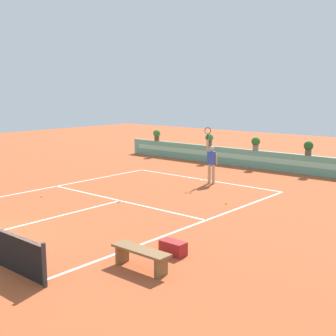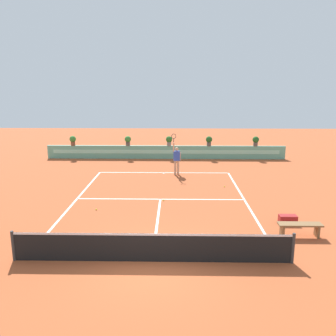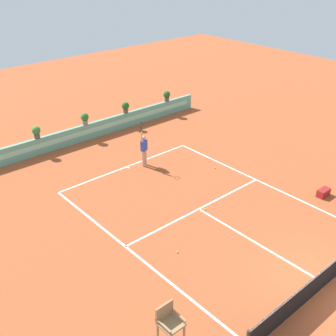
{
  "view_description": "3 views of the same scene",
  "coord_description": "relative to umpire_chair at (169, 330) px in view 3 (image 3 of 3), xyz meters",
  "views": [
    {
      "loc": [
        12.37,
        -5.2,
        4.2
      ],
      "look_at": [
        0.32,
        8.9,
        1.0
      ],
      "focal_mm": 47.69,
      "sensor_mm": 36.0,
      "label": 1
    },
    {
      "loc": [
        0.72,
        -10.45,
        5.47
      ],
      "look_at": [
        0.32,
        8.9,
        1.0
      ],
      "focal_mm": 38.48,
      "sensor_mm": 36.0,
      "label": 2
    },
    {
      "loc": [
        -11.71,
        -4.89,
        10.71
      ],
      "look_at": [
        0.32,
        8.9,
        1.0
      ],
      "focal_mm": 45.57,
      "sensor_mm": 36.0,
      "label": 3
    }
  ],
  "objects": [
    {
      "name": "tennis_ball_mid_court",
      "position": [
        9.73,
        7.37,
        -1.31
      ],
      "size": [
        0.07,
        0.07,
        0.07
      ],
      "primitive_type": "sphere",
      "color": "#CCE033",
      "rests_on": "ground"
    },
    {
      "name": "ground_plane",
      "position": [
        6.29,
        4.74,
        -1.34
      ],
      "size": [
        60.0,
        60.0,
        0.0
      ],
      "primitive_type": "plane",
      "color": "#A84C28"
    },
    {
      "name": "umpire_chair",
      "position": [
        0.0,
        0.0,
        0.0
      ],
      "size": [
        0.6,
        0.6,
        2.14
      ],
      "color": "#99754C",
      "rests_on": "ground"
    },
    {
      "name": "potted_plant_right",
      "position": [
        9.55,
        15.13,
        0.07
      ],
      "size": [
        0.48,
        0.48,
        0.72
      ],
      "color": "#514C47",
      "rests_on": "back_wall_barrier"
    },
    {
      "name": "court_lines",
      "position": [
        6.29,
        5.45,
        -1.34
      ],
      "size": [
        8.32,
        11.94,
        0.01
      ],
      "color": "white",
      "rests_on": "ground"
    },
    {
      "name": "tennis_player",
      "position": [
        7.1,
        10.13,
        -0.29
      ],
      "size": [
        0.59,
        0.32,
        2.58
      ],
      "color": "tan",
      "rests_on": "ground"
    },
    {
      "name": "tennis_ball_near_baseline",
      "position": [
        3.48,
        3.5,
        -1.31
      ],
      "size": [
        0.07,
        0.07,
        0.07
      ],
      "primitive_type": "sphere",
      "color": "#CCE033",
      "rests_on": "ground"
    },
    {
      "name": "tennis_ball_by_sideline",
      "position": [
        6.46,
        4.9,
        -1.31
      ],
      "size": [
        0.07,
        0.07,
        0.07
      ],
      "primitive_type": "sphere",
      "color": "#CCE033",
      "rests_on": "ground"
    },
    {
      "name": "potted_plant_centre",
      "position": [
        6.55,
        15.13,
        0.07
      ],
      "size": [
        0.48,
        0.48,
        0.72
      ],
      "color": "gray",
      "rests_on": "back_wall_barrier"
    },
    {
      "name": "net",
      "position": [
        6.29,
        -1.26,
        -0.83
      ],
      "size": [
        8.92,
        0.1,
        1.0
      ],
      "color": "#333333",
      "rests_on": "ground"
    },
    {
      "name": "potted_plant_left",
      "position": [
        3.44,
        15.13,
        0.07
      ],
      "size": [
        0.48,
        0.48,
        0.72
      ],
      "color": "#514C47",
      "rests_on": "back_wall_barrier"
    },
    {
      "name": "gear_bag",
      "position": [
        11.57,
        2.05,
        -1.16
      ],
      "size": [
        0.7,
        0.36,
        0.36
      ],
      "primitive_type": "cube",
      "rotation": [
        0.0,
        0.0,
        0.0
      ],
      "color": "maroon",
      "rests_on": "ground"
    },
    {
      "name": "potted_plant_far_right",
      "position": [
        13.05,
        15.13,
        0.07
      ],
      "size": [
        0.48,
        0.48,
        0.72
      ],
      "color": "#514C47",
      "rests_on": "back_wall_barrier"
    },
    {
      "name": "back_wall_barrier",
      "position": [
        6.29,
        15.12,
        -0.84
      ],
      "size": [
        18.0,
        0.21,
        1.0
      ],
      "color": "#60A88E",
      "rests_on": "ground"
    }
  ]
}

